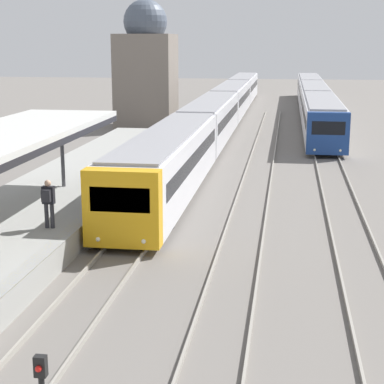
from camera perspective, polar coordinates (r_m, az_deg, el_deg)
person_on_platform at (r=22.04m, az=-12.66°, el=-0.69°), size 0.40×0.40×1.66m
train_near at (r=53.68m, az=2.70°, el=7.50°), size 2.64×66.39×3.04m
train_far at (r=63.88m, az=10.79°, el=8.17°), size 2.60×48.12×2.97m
distant_domed_building at (r=54.38m, az=-4.10°, el=10.91°), size 4.66×4.66×10.42m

